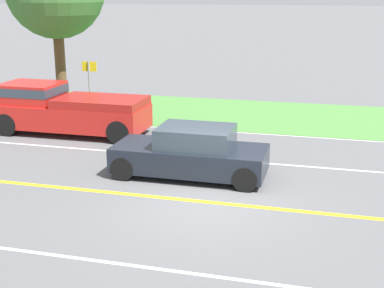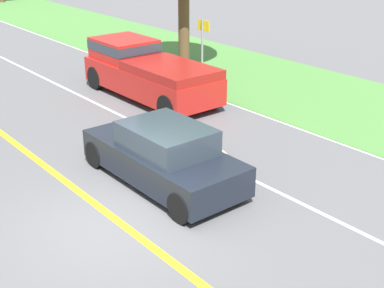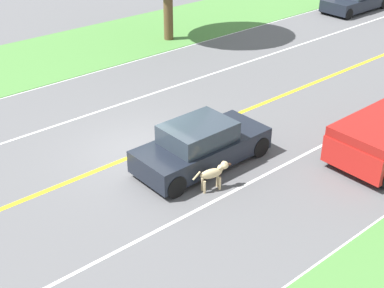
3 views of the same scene
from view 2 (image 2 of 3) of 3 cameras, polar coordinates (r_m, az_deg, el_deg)
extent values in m
plane|color=#5B5B5E|center=(11.20, -7.90, -8.17)|extent=(400.00, 400.00, 0.00)
cube|color=yellow|center=(11.19, -7.90, -8.15)|extent=(0.18, 160.00, 0.01)
cube|color=white|center=(15.56, 14.50, 0.49)|extent=(0.14, 160.00, 0.01)
cube|color=white|center=(13.09, 5.21, -3.18)|extent=(0.10, 160.00, 0.01)
cube|color=black|center=(12.47, -3.16, -1.81)|extent=(1.79, 4.30, 0.69)
cube|color=#2D3842|center=(12.09, -2.74, 0.65)|extent=(1.54, 2.06, 0.58)
cylinder|color=black|center=(14.26, -4.63, 0.55)|extent=(0.22, 0.67, 0.67)
cylinder|color=black|center=(11.85, 4.96, -4.32)|extent=(0.22, 0.67, 0.67)
cylinder|color=black|center=(13.50, -10.23, -1.09)|extent=(0.22, 0.67, 0.67)
cylinder|color=black|center=(10.91, -1.19, -6.78)|extent=(0.22, 0.67, 0.67)
ellipsoid|color=#D1B784|center=(12.65, 3.28, -1.36)|extent=(0.41, 0.72, 0.29)
cylinder|color=#D1B784|center=(13.02, 3.10, -2.30)|extent=(0.08, 0.08, 0.40)
cylinder|color=#D1B784|center=(12.64, 4.03, -3.16)|extent=(0.08, 0.08, 0.40)
cylinder|color=#D1B784|center=(12.97, 2.49, -2.41)|extent=(0.08, 0.08, 0.40)
cylinder|color=#D1B784|center=(12.58, 3.40, -3.27)|extent=(0.08, 0.08, 0.40)
cylinder|color=#D1B784|center=(12.85, 2.74, -0.40)|extent=(0.19, 0.22, 0.18)
sphere|color=#D1B784|center=(12.92, 2.52, 0.07)|extent=(0.29, 0.29, 0.23)
ellipsoid|color=#331E14|center=(13.06, 2.23, 0.25)|extent=(0.13, 0.14, 0.09)
cone|color=tan|center=(12.90, 2.81, 0.45)|extent=(0.09, 0.09, 0.10)
cone|color=tan|center=(12.85, 2.29, 0.37)|extent=(0.09, 0.09, 0.10)
cylinder|color=#D1B784|center=(12.27, 4.18, -1.97)|extent=(0.13, 0.26, 0.26)
cube|color=red|center=(18.46, -4.44, 6.89)|extent=(2.01, 5.52, 0.85)
cube|color=red|center=(19.56, -7.25, 10.07)|extent=(1.77, 2.09, 0.72)
cube|color=#2D3842|center=(19.54, -7.27, 10.38)|extent=(1.79, 2.11, 0.32)
cube|color=maroon|center=(17.40, -2.28, 7.91)|extent=(1.97, 3.14, 0.30)
cylinder|color=black|center=(20.77, -5.82, 7.91)|extent=(0.22, 0.83, 0.83)
cylinder|color=black|center=(17.44, 2.21, 5.09)|extent=(0.22, 0.83, 0.83)
cylinder|color=black|center=(19.85, -10.25, 6.96)|extent=(0.22, 0.83, 0.83)
cylinder|color=black|center=(16.34, -2.64, 3.85)|extent=(0.22, 0.83, 0.83)
cylinder|color=brown|center=(21.56, -0.87, 12.70)|extent=(0.44, 0.44, 3.86)
cylinder|color=gray|center=(20.48, 1.09, 9.97)|extent=(0.08, 0.08, 2.34)
cube|color=yellow|center=(20.33, 1.23, 12.52)|extent=(0.03, 0.64, 0.40)
camera|label=1|loc=(9.14, -90.64, -4.72)|focal=50.00mm
camera|label=3|loc=(17.41, 57.04, 23.15)|focal=50.00mm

